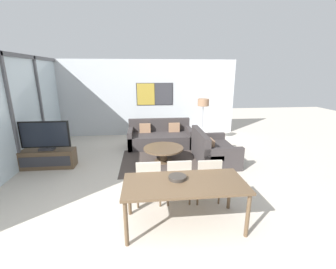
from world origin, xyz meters
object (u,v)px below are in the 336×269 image
at_px(dining_chair_right, 207,177).
at_px(fruit_bowl, 177,177).
at_px(television, 45,136).
at_px(sofa_main, 160,138).
at_px(coffee_table, 164,151).
at_px(floor_lamp, 203,106).
at_px(sofa_side, 212,151).
at_px(tv_console, 48,159).
at_px(dining_table, 185,187).
at_px(dining_chair_left, 149,179).
at_px(dining_chair_centre, 178,178).

xyz_separation_m(dining_chair_right, fruit_bowl, (-0.63, -0.52, 0.28)).
bearing_deg(television, sofa_main, 26.36).
height_order(sofa_main, coffee_table, sofa_main).
bearing_deg(floor_lamp, sofa_side, -92.84).
bearing_deg(sofa_side, tv_console, 89.74).
height_order(television, floor_lamp, floor_lamp).
height_order(tv_console, sofa_main, sofa_main).
bearing_deg(sofa_main, tv_console, -153.63).
distance_m(television, sofa_main, 3.33).
xyz_separation_m(sofa_main, fruit_bowl, (0.01, -3.91, 0.50)).
bearing_deg(coffee_table, fruit_bowl, -89.85).
bearing_deg(dining_table, sofa_side, 64.76).
relative_size(sofa_main, sofa_side, 1.36).
bearing_deg(dining_chair_right, tv_console, 151.64).
relative_size(tv_console, dining_table, 0.70).
xyz_separation_m(sofa_main, coffee_table, (0.00, -1.38, 0.03)).
height_order(coffee_table, dining_chair_left, dining_chair_left).
bearing_deg(tv_console, dining_chair_left, -37.29).
bearing_deg(sofa_side, dining_chair_left, 137.32).
bearing_deg(fruit_bowl, coffee_table, 90.15).
xyz_separation_m(coffee_table, dining_table, (0.10, -2.65, 0.37)).
distance_m(tv_console, television, 0.60).
relative_size(fruit_bowl, floor_lamp, 0.18).
bearing_deg(floor_lamp, coffee_table, -137.88).
xyz_separation_m(tv_console, sofa_side, (4.25, -0.02, 0.04)).
xyz_separation_m(tv_console, coffee_table, (2.95, 0.08, 0.07)).
height_order(coffee_table, dining_chair_right, dining_chair_right).
xyz_separation_m(dining_chair_left, dining_chair_right, (1.08, -0.03, 0.00)).
relative_size(coffee_table, dining_chair_left, 1.24).
xyz_separation_m(sofa_main, floor_lamp, (1.37, -0.14, 1.04)).
height_order(sofa_main, floor_lamp, floor_lamp).
xyz_separation_m(television, dining_chair_right, (3.59, -1.94, -0.34)).
distance_m(tv_console, fruit_bowl, 3.88).
xyz_separation_m(dining_table, dining_chair_centre, (0.00, 0.66, -0.18)).
bearing_deg(sofa_main, coffee_table, -90.00).
xyz_separation_m(television, dining_table, (3.05, -2.57, -0.16)).
height_order(dining_chair_right, fruit_bowl, dining_chair_right).
relative_size(sofa_main, floor_lamp, 1.33).
bearing_deg(coffee_table, dining_chair_left, -102.43).
bearing_deg(television, dining_chair_left, -37.30).
relative_size(tv_console, television, 1.10).
distance_m(dining_chair_right, floor_lamp, 3.44).
bearing_deg(sofa_side, dining_chair_centre, 147.57).
bearing_deg(dining_chair_left, dining_chair_centre, -0.35).
distance_m(dining_chair_left, fruit_bowl, 0.76).
bearing_deg(sofa_side, dining_chair_right, 160.93).
distance_m(fruit_bowl, floor_lamp, 4.05).
distance_m(sofa_main, coffee_table, 1.38).
height_order(tv_console, fruit_bowl, fruit_bowl).
relative_size(dining_chair_centre, dining_chair_right, 1.00).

